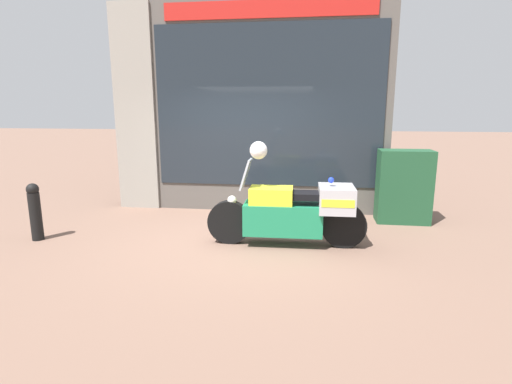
{
  "coord_description": "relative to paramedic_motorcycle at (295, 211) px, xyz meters",
  "views": [
    {
      "loc": [
        1.23,
        -6.05,
        2.1
      ],
      "look_at": [
        0.36,
        0.33,
        0.72
      ],
      "focal_mm": 28.0,
      "sensor_mm": 36.0,
      "label": 1
    }
  ],
  "objects": [
    {
      "name": "ground_plane",
      "position": [
        -1.02,
        0.16,
        -0.54
      ],
      "size": [
        60.0,
        60.0,
        0.0
      ],
      "primitive_type": "plane",
      "color": "#7A5B4C"
    },
    {
      "name": "white_helmet",
      "position": [
        -0.56,
        -0.01,
        0.92
      ],
      "size": [
        0.27,
        0.27,
        0.27
      ],
      "primitive_type": "sphere",
      "color": "white",
      "rests_on": "paramedic_motorcycle"
    },
    {
      "name": "street_bollard",
      "position": [
        -4.1,
        -0.29,
        -0.06
      ],
      "size": [
        0.19,
        0.19,
        0.92
      ],
      "color": "black",
      "rests_on": "ground"
    },
    {
      "name": "utility_cabinet",
      "position": [
        1.92,
        1.56,
        0.12
      ],
      "size": [
        0.94,
        0.5,
        1.34
      ],
      "primitive_type": "cube",
      "color": "#1E4C2D",
      "rests_on": "ground"
    },
    {
      "name": "paramedic_motorcycle",
      "position": [
        0.0,
        0.0,
        0.0
      ],
      "size": [
        2.43,
        0.65,
        1.33
      ],
      "rotation": [
        0.0,
        0.0,
        3.17
      ],
      "color": "black",
      "rests_on": "ground"
    },
    {
      "name": "shop_building",
      "position": [
        -1.4,
        2.16,
        1.51
      ],
      "size": [
        5.49,
        0.55,
        4.09
      ],
      "color": "#56514C",
      "rests_on": "ground"
    },
    {
      "name": "window_display",
      "position": [
        -0.68,
        2.19,
        -0.08
      ],
      "size": [
        4.2,
        0.3,
        1.93
      ],
      "color": "slate",
      "rests_on": "ground"
    }
  ]
}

